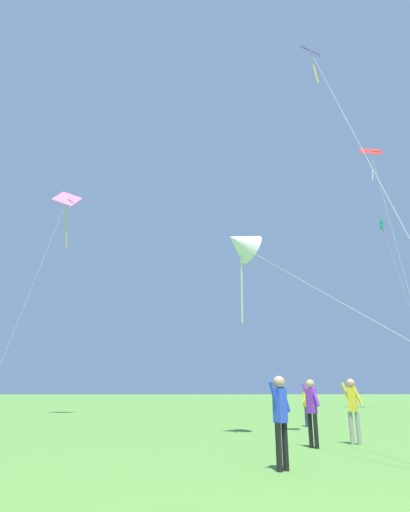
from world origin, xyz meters
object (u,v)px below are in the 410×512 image
Objects in this scene: kite_pink_low at (66,211)px; person_far_back at (353,404)px; person_near_tree at (312,406)px; kite_white_distant at (241,244)px; kite_purple_streamer at (318,67)px; person_in_blue_jacket at (306,403)px; kite_teal_box at (383,228)px; kite_red_high at (372,160)px; person_in_red_shirt at (280,413)px.

kite_pink_low reaches higher than person_far_back.
person_far_back is 1.60m from person_near_tree.
kite_purple_streamer reaches higher than kite_white_distant.
person_near_tree is at bearing -53.28° from kite_pink_low.
kite_pink_low reaches higher than person_in_blue_jacket.
kite_purple_streamer is 20.19m from kite_pink_low.
kite_purple_streamer is at bearing -121.45° from person_far_back.
kite_white_distant is 0.72× the size of kite_teal_box.
kite_pink_low is at bearing -166.01° from kite_red_high.
kite_pink_low is (-25.90, -6.92, -1.90)m from kite_teal_box.
kite_teal_box is 30.28m from person_near_tree.
kite_red_high is 12.93× the size of person_far_back.
kite_red_high reaches higher than person_in_blue_jacket.
kite_pink_low is (-12.98, 15.45, 0.59)m from kite_purple_streamer.
kite_white_distant is 6.70m from person_far_back.
kite_pink_low is 23.51m from person_far_back.
kite_white_distant is 0.49× the size of kite_red_high.
kite_teal_box reaches higher than kite_purple_streamer.
kite_white_distant is 28.70m from kite_red_high.
kite_white_distant is at bearing 88.25° from person_in_red_shirt.
person_in_red_shirt is at bearing -126.43° from person_far_back.
person_in_blue_jacket is at bearing 71.86° from person_in_red_shirt.
person_in_blue_jacket is at bearing 84.51° from kite_purple_streamer.
kite_red_high reaches higher than kite_pink_low.
kite_teal_box is at bearing 14.97° from kite_pink_low.
kite_purple_streamer is 0.89× the size of kite_teal_box.
kite_white_distant is 6.50× the size of person_near_tree.
kite_red_high is at bearing 60.29° from kite_purple_streamer.
person_far_back is (13.21, -15.07, -12.28)m from kite_pink_low.
kite_purple_streamer reaches higher than person_far_back.
kite_white_distant is 0.77× the size of kite_pink_low.
kite_red_high is 28.13m from person_in_blue_jacket.
kite_pink_low is 9.18× the size of person_in_blue_jacket.
kite_red_high is at bearing 58.35° from person_near_tree.
kite_purple_streamer is at bearing -119.71° from kite_red_high.
kite_purple_streamer reaches higher than person_in_blue_jacket.
kite_teal_box is 26.88m from kite_pink_low.
kite_purple_streamer is (2.64, -2.51, 6.02)m from kite_white_distant.
person_near_tree is (11.78, -15.79, -12.30)m from kite_pink_low.
person_near_tree is (-1.20, -0.34, -11.71)m from kite_purple_streamer.
kite_purple_streamer is 11.77m from person_near_tree.
person_in_red_shirt is at bearing -120.85° from kite_red_high.
person_near_tree is at bearing -104.46° from person_in_blue_jacket.
kite_pink_low reaches higher than kite_purple_streamer.
kite_teal_box is at bearing 60.02° from person_far_back.
kite_pink_low is (-25.41, -6.33, -8.38)m from kite_red_high.
kite_purple_streamer is at bearing -120.00° from kite_teal_box.
kite_pink_low is 8.29× the size of person_far_back.
kite_purple_streamer is 25.96m from kite_teal_box.
kite_white_distant reaches higher than person_near_tree.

